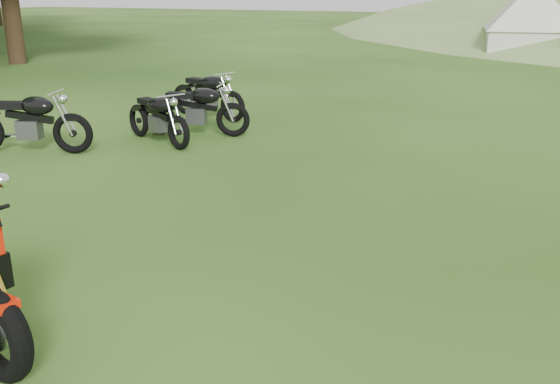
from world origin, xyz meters
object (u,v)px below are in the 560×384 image
at_px(vintage_moto_b, 195,108).
at_px(tent_left, 532,18).
at_px(vintage_moto_c, 157,116).
at_px(vintage_moto_a, 27,120).
at_px(vintage_moto_d, 207,93).

bearing_deg(vintage_moto_b, tent_left, 59.75).
distance_m(vintage_moto_c, tent_left, 17.96).
distance_m(vintage_moto_b, tent_left, 17.20).
bearing_deg(vintage_moto_c, vintage_moto_b, 93.00).
bearing_deg(vintage_moto_b, vintage_moto_a, -145.39).
bearing_deg(vintage_moto_c, vintage_moto_d, 122.53).
bearing_deg(tent_left, vintage_moto_a, -116.51).
bearing_deg(vintage_moto_b, vintage_moto_d, 96.90).
xyz_separation_m(vintage_moto_b, vintage_moto_c, (-0.27, -0.71, -0.03)).
height_order(vintage_moto_b, vintage_moto_c, vintage_moto_b).
height_order(vintage_moto_d, tent_left, tent_left).
distance_m(vintage_moto_c, vintage_moto_d, 2.13).
relative_size(vintage_moto_b, vintage_moto_c, 1.06).
relative_size(vintage_moto_a, vintage_moto_c, 1.13).
height_order(vintage_moto_a, tent_left, tent_left).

